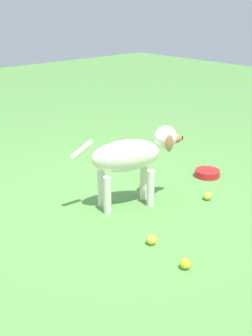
# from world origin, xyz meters

# --- Properties ---
(ground) EXTENTS (14.00, 14.00, 0.00)m
(ground) POSITION_xyz_m (0.00, 0.00, 0.00)
(ground) COLOR #548C42
(dog) EXTENTS (0.41, 0.84, 0.60)m
(dog) POSITION_xyz_m (0.04, 0.11, 0.40)
(dog) COLOR silver
(dog) RESTS_ON ground
(tennis_ball_0) EXTENTS (0.07, 0.07, 0.07)m
(tennis_ball_0) POSITION_xyz_m (0.56, -0.21, 0.03)
(tennis_ball_0) COLOR yellow
(tennis_ball_0) RESTS_ON ground
(tennis_ball_1) EXTENTS (0.07, 0.07, 0.07)m
(tennis_ball_1) POSITION_xyz_m (0.89, -0.26, 0.03)
(tennis_ball_1) COLOR #C6DA29
(tennis_ball_1) RESTS_ON ground
(tennis_ball_2) EXTENTS (0.07, 0.07, 0.07)m
(tennis_ball_2) POSITION_xyz_m (0.38, 0.60, 0.03)
(tennis_ball_2) COLOR #C1D83C
(tennis_ball_2) RESTS_ON ground
(water_bowl) EXTENTS (0.22, 0.22, 0.06)m
(water_bowl) POSITION_xyz_m (0.07, 1.00, 0.03)
(water_bowl) COLOR red
(water_bowl) RESTS_ON ground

